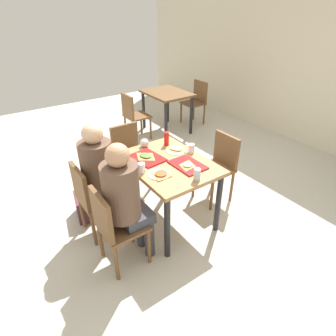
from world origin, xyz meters
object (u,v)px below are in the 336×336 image
at_px(main_table, 168,171).
at_px(pizza_slice_a, 146,156).
at_px(person_in_red, 101,171).
at_px(plastic_cup_b, 142,168).
at_px(person_in_brown_jacket, 126,196).
at_px(tray_red_near, 148,158).
at_px(background_chair_far, 196,99).
at_px(background_chair_near, 133,114).
at_px(foil_bundle, 145,143).
at_px(chair_near_left, 92,196).
at_px(handbag, 83,206).
at_px(chair_left_end, 129,152).
at_px(pizza_slice_c, 176,149).
at_px(chair_far_side, 219,163).
at_px(tray_red_far, 188,165).
at_px(chair_near_right, 114,224).
at_px(pizza_slice_d, 161,174).
at_px(background_table, 167,99).
at_px(pizza_slice_b, 187,165).
at_px(condiment_bottle, 166,139).
at_px(soda_can, 197,175).
at_px(paper_plate_center, 176,150).
at_px(plastic_cup_a, 191,148).
at_px(paper_plate_near_edge, 159,174).

xyz_separation_m(main_table, pizza_slice_a, (-0.21, -0.15, 0.14)).
height_order(person_in_red, plastic_cup_b, person_in_red).
height_order(main_table, plastic_cup_b, plastic_cup_b).
xyz_separation_m(person_in_red, person_in_brown_jacket, (0.52, 0.00, 0.00)).
xyz_separation_m(tray_red_near, background_chair_far, (-1.99, 2.37, -0.28)).
bearing_deg(background_chair_near, foil_bundle, -24.25).
distance_m(chair_near_left, handbag, 0.50).
distance_m(chair_left_end, handbag, 0.92).
relative_size(foil_bundle, handbag, 0.31).
bearing_deg(plastic_cup_b, pizza_slice_c, 108.61).
bearing_deg(chair_far_side, tray_red_far, -74.56).
height_order(main_table, chair_near_right, chair_near_right).
relative_size(chair_near_right, pizza_slice_d, 3.57).
bearing_deg(background_table, chair_far_side, -18.36).
bearing_deg(person_in_brown_jacket, pizza_slice_b, 94.65).
distance_m(person_in_red, handbag, 0.72).
height_order(chair_far_side, pizza_slice_c, chair_far_side).
height_order(chair_left_end, tray_red_far, chair_left_end).
relative_size(pizza_slice_c, background_chair_far, 0.28).
bearing_deg(chair_near_left, pizza_slice_a, 85.08).
xyz_separation_m(plastic_cup_b, background_chair_near, (-2.20, 1.09, -0.32)).
bearing_deg(chair_near_left, plastic_cup_b, 57.20).
xyz_separation_m(chair_far_side, tray_red_far, (0.18, -0.66, 0.28)).
bearing_deg(condiment_bottle, soda_can, -14.08).
height_order(person_in_brown_jacket, background_table, person_in_brown_jacket).
bearing_deg(tray_red_far, handbag, -131.08).
height_order(plastic_cup_b, background_chair_far, plastic_cup_b).
distance_m(pizza_slice_b, plastic_cup_b, 0.46).
bearing_deg(soda_can, paper_plate_center, 161.89).
xyz_separation_m(handbag, background_chair_far, (-1.56, 3.02, 0.36)).
bearing_deg(pizza_slice_c, plastic_cup_a, 39.31).
bearing_deg(pizza_slice_c, main_table, -54.10).
bearing_deg(tray_red_near, foil_bundle, 155.70).
bearing_deg(person_in_red, pizza_slice_d, 44.03).
bearing_deg(chair_near_right, chair_near_left, 180.00).
relative_size(plastic_cup_a, soda_can, 0.82).
height_order(main_table, soda_can, soda_can).
bearing_deg(pizza_slice_c, chair_near_right, -67.15).
xyz_separation_m(chair_left_end, soda_can, (1.34, 0.02, 0.33)).
bearing_deg(paper_plate_center, condiment_bottle, 180.00).
bearing_deg(pizza_slice_c, paper_plate_near_edge, -54.08).
bearing_deg(handbag, chair_far_side, 68.72).
bearing_deg(chair_left_end, tray_red_near, -10.72).
distance_m(chair_near_right, foil_bundle, 1.08).
bearing_deg(background_table, handbag, -55.60).
bearing_deg(paper_plate_center, plastic_cup_b, -71.62).
bearing_deg(foil_bundle, pizza_slice_b, 10.47).
xyz_separation_m(plastic_cup_a, background_chair_far, (-2.15, 1.90, -0.32)).
distance_m(tray_red_far, plastic_cup_a, 0.30).
distance_m(plastic_cup_a, handbag, 1.43).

